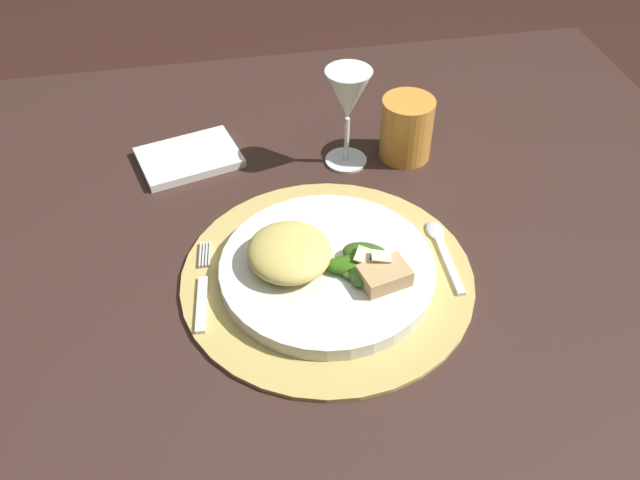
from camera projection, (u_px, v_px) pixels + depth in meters
dining_table at (345, 309)px, 1.01m from camera, size 1.18×1.06×0.73m
placemat at (327, 276)px, 0.86m from camera, size 0.37×0.37×0.01m
dinner_plate at (327, 269)px, 0.85m from camera, size 0.27×0.27×0.02m
pasta_serving at (289, 252)px, 0.83m from camera, size 0.12×0.12×0.04m
salad_greens at (360, 262)px, 0.83m from camera, size 0.09×0.08×0.03m
bread_piece at (384, 275)px, 0.81m from camera, size 0.07×0.05×0.02m
fork at (203, 288)px, 0.83m from camera, size 0.03×0.16×0.00m
spoon at (441, 244)px, 0.89m from camera, size 0.02×0.14×0.01m
napkin at (189, 158)px, 1.03m from camera, size 0.17×0.14×0.01m
wine_glass at (348, 99)px, 0.96m from camera, size 0.07×0.07×0.15m
amber_tumbler at (406, 129)px, 1.02m from camera, size 0.08×0.08×0.10m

